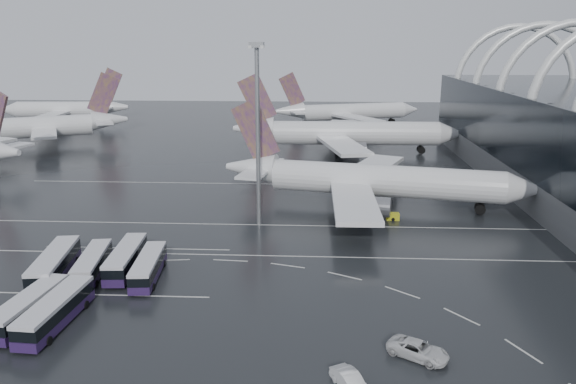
{
  "coord_description": "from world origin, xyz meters",
  "views": [
    {
      "loc": [
        2.86,
        -78.05,
        30.36
      ],
      "look_at": [
        -1.63,
        7.79,
        7.0
      ],
      "focal_mm": 35.0,
      "sensor_mm": 36.0,
      "label": 1
    }
  ],
  "objects_px": {
    "gse_cart_belly_a": "(393,216)",
    "gse_cart_belly_d": "(482,198)",
    "bus_row_near_b": "(92,264)",
    "floodlight_mast": "(258,113)",
    "bus_row_near_c": "(126,259)",
    "airliner_main": "(369,181)",
    "jet_remote_far": "(67,110)",
    "van_curve_a": "(418,350)",
    "airliner_gate_b": "(344,134)",
    "bus_row_far_b": "(55,311)",
    "airliner_gate_c": "(346,112)",
    "van_curve_c": "(350,381)",
    "gse_cart_belly_e": "(357,194)",
    "bus_row_near_a": "(55,264)",
    "bus_row_near_d": "(148,267)",
    "bus_row_far_a": "(29,307)",
    "gse_cart_belly_c": "(346,213)",
    "jet_remote_mid": "(47,127)"
  },
  "relations": [
    {
      "from": "gse_cart_belly_a",
      "to": "gse_cart_belly_d",
      "type": "height_order",
      "value": "gse_cart_belly_a"
    },
    {
      "from": "bus_row_near_b",
      "to": "floodlight_mast",
      "type": "relative_size",
      "value": 0.41
    },
    {
      "from": "bus_row_near_c",
      "to": "gse_cart_belly_a",
      "type": "xyz_separation_m",
      "value": [
        39.06,
        24.42,
        -1.14
      ]
    },
    {
      "from": "airliner_main",
      "to": "jet_remote_far",
      "type": "bearing_deg",
      "value": 146.82
    },
    {
      "from": "van_curve_a",
      "to": "floodlight_mast",
      "type": "xyz_separation_m",
      "value": [
        -19.95,
        40.94,
        18.05
      ]
    },
    {
      "from": "airliner_gate_b",
      "to": "bus_row_far_b",
      "type": "xyz_separation_m",
      "value": [
        -35.6,
        -98.71,
        -3.75
      ]
    },
    {
      "from": "airliner_gate_c",
      "to": "jet_remote_far",
      "type": "relative_size",
      "value": 1.13
    },
    {
      "from": "bus_row_far_b",
      "to": "van_curve_c",
      "type": "xyz_separation_m",
      "value": [
        31.64,
        -10.12,
        -0.93
      ]
    },
    {
      "from": "airliner_gate_c",
      "to": "jet_remote_far",
      "type": "height_order",
      "value": "jet_remote_far"
    },
    {
      "from": "bus_row_near_c",
      "to": "gse_cart_belly_e",
      "type": "height_order",
      "value": "bus_row_near_c"
    },
    {
      "from": "airliner_main",
      "to": "floodlight_mast",
      "type": "height_order",
      "value": "floodlight_mast"
    },
    {
      "from": "bus_row_far_b",
      "to": "gse_cart_belly_d",
      "type": "bearing_deg",
      "value": -45.33
    },
    {
      "from": "bus_row_near_b",
      "to": "bus_row_near_a",
      "type": "bearing_deg",
      "value": 94.57
    },
    {
      "from": "bus_row_near_c",
      "to": "airliner_gate_c",
      "type": "bearing_deg",
      "value": -18.73
    },
    {
      "from": "van_curve_c",
      "to": "gse_cart_belly_a",
      "type": "xyz_separation_m",
      "value": [
        10.1,
        49.86,
        -0.2
      ]
    },
    {
      "from": "airliner_gate_c",
      "to": "jet_remote_far",
      "type": "bearing_deg",
      "value": 162.95
    },
    {
      "from": "bus_row_far_b",
      "to": "bus_row_near_b",
      "type": "bearing_deg",
      "value": 9.1
    },
    {
      "from": "airliner_gate_c",
      "to": "bus_row_near_c",
      "type": "height_order",
      "value": "airliner_gate_c"
    },
    {
      "from": "bus_row_near_a",
      "to": "bus_row_near_d",
      "type": "bearing_deg",
      "value": -95.82
    },
    {
      "from": "bus_row_far_a",
      "to": "van_curve_c",
      "type": "bearing_deg",
      "value": -101.36
    },
    {
      "from": "gse_cart_belly_d",
      "to": "floodlight_mast",
      "type": "bearing_deg",
      "value": -159.3
    },
    {
      "from": "bus_row_near_c",
      "to": "gse_cart_belly_d",
      "type": "distance_m",
      "value": 68.59
    },
    {
      "from": "airliner_gate_b",
      "to": "gse_cart_belly_a",
      "type": "height_order",
      "value": "airliner_gate_b"
    },
    {
      "from": "airliner_gate_b",
      "to": "bus_row_near_a",
      "type": "xyz_separation_m",
      "value": [
        -41.48,
        -86.22,
        -3.6
      ]
    },
    {
      "from": "jet_remote_far",
      "to": "bus_row_near_a",
      "type": "relative_size",
      "value": 3.34
    },
    {
      "from": "gse_cart_belly_d",
      "to": "airliner_main",
      "type": "bearing_deg",
      "value": -168.64
    },
    {
      "from": "jet_remote_far",
      "to": "bus_row_near_d",
      "type": "height_order",
      "value": "jet_remote_far"
    },
    {
      "from": "jet_remote_far",
      "to": "gse_cart_belly_c",
      "type": "xyz_separation_m",
      "value": [
        97.93,
        -107.63,
        -4.67
      ]
    },
    {
      "from": "bus_row_near_b",
      "to": "van_curve_c",
      "type": "distance_m",
      "value": 40.5
    },
    {
      "from": "airliner_gate_c",
      "to": "bus_row_near_b",
      "type": "relative_size",
      "value": 4.37
    },
    {
      "from": "bus_row_near_a",
      "to": "floodlight_mast",
      "type": "xyz_separation_m",
      "value": [
        24.53,
        23.94,
        17.01
      ]
    },
    {
      "from": "bus_row_near_a",
      "to": "bus_row_far_a",
      "type": "bearing_deg",
      "value": -176.2
    },
    {
      "from": "jet_remote_mid",
      "to": "floodlight_mast",
      "type": "bearing_deg",
      "value": 109.24
    },
    {
      "from": "bus_row_near_d",
      "to": "van_curve_c",
      "type": "height_order",
      "value": "bus_row_near_d"
    },
    {
      "from": "airliner_main",
      "to": "gse_cart_belly_c",
      "type": "distance_m",
      "value": 8.92
    },
    {
      "from": "airliner_main",
      "to": "gse_cart_belly_a",
      "type": "relative_size",
      "value": 26.3
    },
    {
      "from": "airliner_gate_c",
      "to": "gse_cart_belly_e",
      "type": "relative_size",
      "value": 24.48
    },
    {
      "from": "jet_remote_far",
      "to": "bus_row_near_c",
      "type": "relative_size",
      "value": 3.64
    },
    {
      "from": "jet_remote_far",
      "to": "gse_cart_belly_a",
      "type": "height_order",
      "value": "jet_remote_far"
    },
    {
      "from": "airliner_gate_b",
      "to": "bus_row_far_a",
      "type": "bearing_deg",
      "value": -112.38
    },
    {
      "from": "bus_row_near_b",
      "to": "gse_cart_belly_a",
      "type": "relative_size",
      "value": 5.56
    },
    {
      "from": "gse_cart_belly_a",
      "to": "van_curve_a",
      "type": "bearing_deg",
      "value": -94.06
    },
    {
      "from": "airliner_gate_c",
      "to": "gse_cart_belly_c",
      "type": "relative_size",
      "value": 22.13
    },
    {
      "from": "airliner_gate_b",
      "to": "jet_remote_mid",
      "type": "xyz_separation_m",
      "value": [
        -87.35,
        8.79,
        -0.04
      ]
    },
    {
      "from": "jet_remote_mid",
      "to": "bus_row_near_c",
      "type": "bearing_deg",
      "value": 95.08
    },
    {
      "from": "bus_row_far_b",
      "to": "floodlight_mast",
      "type": "xyz_separation_m",
      "value": [
        18.65,
        36.43,
        17.16
      ]
    },
    {
      "from": "gse_cart_belly_a",
      "to": "bus_row_near_d",
      "type": "bearing_deg",
      "value": -142.83
    },
    {
      "from": "gse_cart_belly_e",
      "to": "jet_remote_far",
      "type": "bearing_deg",
      "value": 136.72
    },
    {
      "from": "airliner_main",
      "to": "bus_row_near_c",
      "type": "relative_size",
      "value": 4.47
    },
    {
      "from": "bus_row_far_a",
      "to": "floodlight_mast",
      "type": "distance_m",
      "value": 45.33
    }
  ]
}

